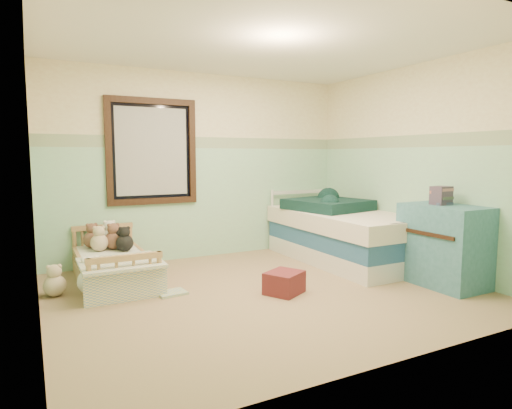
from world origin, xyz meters
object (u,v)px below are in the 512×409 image
twin_bed_frame (343,253)px  floor_book (172,293)px  plush_floor_tan (55,286)px  toddler_bed_frame (114,274)px  dresser (444,245)px  plush_floor_cream (91,281)px  red_pillow (284,283)px

twin_bed_frame → floor_book: (-2.45, -0.33, -0.10)m
plush_floor_tan → floor_book: bearing=-24.4°
toddler_bed_frame → dresser: (3.16, -1.74, 0.34)m
plush_floor_tan → twin_bed_frame: bearing=-2.5°
twin_bed_frame → plush_floor_cream: bearing=179.0°
toddler_bed_frame → dresser: dresser is taller
dresser → floor_book: size_ratio=3.07×
twin_bed_frame → dresser: 1.42m
toddler_bed_frame → plush_floor_tan: plush_floor_tan is taller
plush_floor_tan → floor_book: plush_floor_tan is taller
dresser → twin_bed_frame: bearing=101.2°
plush_floor_cream → dresser: (3.44, -1.41, 0.30)m
twin_bed_frame → toddler_bed_frame: bearing=172.4°
plush_floor_tan → floor_book: 1.16m
toddler_bed_frame → plush_floor_tan: size_ratio=6.63×
toddler_bed_frame → plush_floor_cream: plush_floor_cream is taller
twin_bed_frame → red_pillow: red_pillow is taller
plush_floor_cream → red_pillow: 1.96m
toddler_bed_frame → floor_book: size_ratio=5.11×
plush_floor_tan → twin_bed_frame: size_ratio=0.10×
toddler_bed_frame → floor_book: bearing=-58.0°
red_pillow → plush_floor_tan: bearing=154.9°
plush_floor_cream → plush_floor_tan: bearing=163.6°
toddler_bed_frame → dresser: size_ratio=1.66×
toddler_bed_frame → red_pillow: 1.91m
twin_bed_frame → red_pillow: bearing=-149.8°
dresser → red_pillow: bearing=162.6°
red_pillow → floor_book: red_pillow is taller
toddler_bed_frame → red_pillow: bearing=-39.4°
toddler_bed_frame → floor_book: 0.84m
plush_floor_cream → twin_bed_frame: plush_floor_cream is taller
plush_floor_tan → red_pillow: red_pillow is taller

